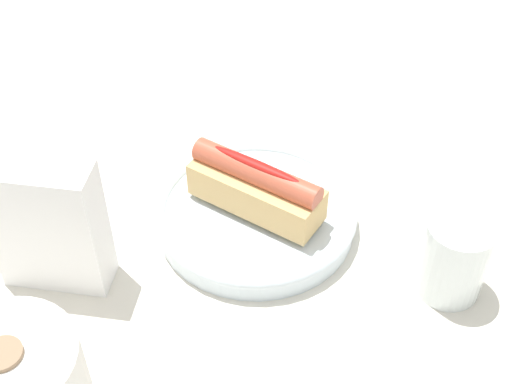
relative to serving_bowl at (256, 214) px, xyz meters
name	(u,v)px	position (x,y,z in m)	size (l,w,h in m)	color
ground_plane	(265,234)	(-0.01, 0.01, -0.02)	(2.40, 2.40, 0.00)	silver
serving_bowl	(256,214)	(0.00, 0.00, 0.00)	(0.23, 0.23, 0.03)	silver
hotdog_front	(256,187)	(0.00, 0.00, 0.04)	(0.16, 0.08, 0.06)	#DBB270
water_glass	(453,260)	(-0.22, 0.02, 0.03)	(0.07, 0.07, 0.09)	white
napkin_box	(48,226)	(0.17, 0.14, 0.06)	(0.11, 0.04, 0.15)	white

